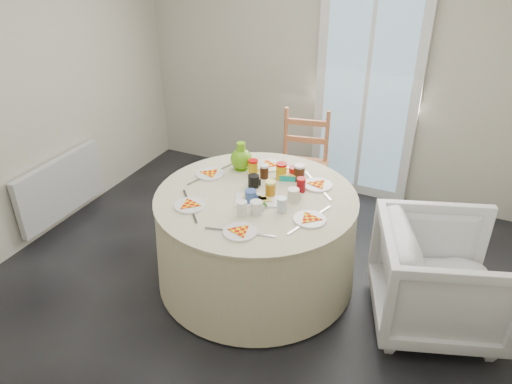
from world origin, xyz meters
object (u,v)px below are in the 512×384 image
at_px(wooden_chair, 302,171).
at_px(green_pitcher, 241,158).
at_px(armchair, 441,278).
at_px(table, 256,239).
at_px(radiator, 61,187).

xyz_separation_m(wooden_chair, green_pitcher, (-0.27, -0.73, 0.40)).
relative_size(armchair, green_pitcher, 3.85).
bearing_deg(wooden_chair, table, -100.08).
height_order(radiator, green_pitcher, green_pitcher).
bearing_deg(armchair, table, 75.20).
height_order(wooden_chair, armchair, wooden_chair).
height_order(radiator, armchair, armchair).
bearing_deg(green_pitcher, radiator, -171.19).
distance_m(table, armchair, 1.37).
height_order(table, wooden_chair, wooden_chair).
xyz_separation_m(table, wooden_chair, (-0.02, 1.07, 0.09)).
bearing_deg(armchair, wooden_chair, 35.98).
bearing_deg(table, wooden_chair, 91.32).
relative_size(radiator, table, 0.64).
xyz_separation_m(wooden_chair, armchair, (1.39, -0.98, -0.08)).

